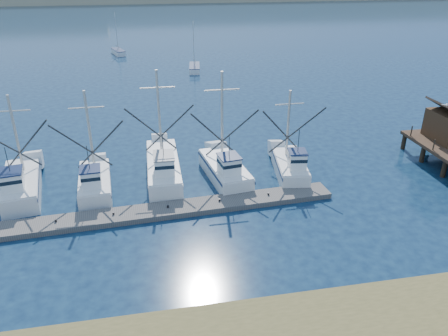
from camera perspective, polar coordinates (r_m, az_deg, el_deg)
The scene contains 6 objects.
ground at distance 28.51m, azimuth 5.37°, elevation -11.94°, with size 500.00×500.00×0.00m, color #0C1C35.
floating_dock at distance 33.24m, azimuth -12.47°, elevation -6.05°, with size 31.95×2.13×0.43m, color #5E5954.
trawler_fleet at distance 37.30m, azimuth -12.63°, elevation -1.08°, with size 30.82×9.68×9.14m.
sailboat_near at distance 76.87m, azimuth -3.87°, elevation 12.89°, with size 2.41×6.09×8.10m.
sailboat_far at distance 93.30m, azimuth -13.63°, elevation 14.52°, with size 3.07×5.64×8.10m.
flying_gull at distance 40.86m, azimuth 27.12°, elevation 7.37°, with size 1.01×0.18×0.18m.
Camera 1 is at (-6.73, -21.63, 17.31)m, focal length 35.00 mm.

